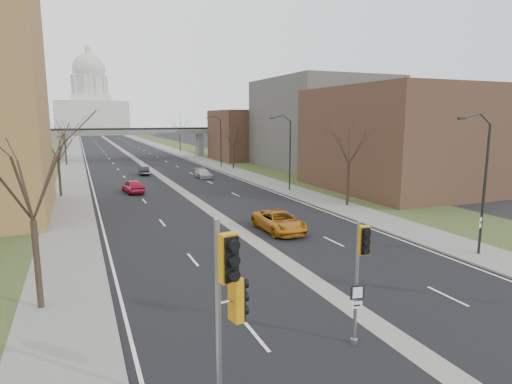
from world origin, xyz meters
TOP-DOWN VIEW (x-y plane):
  - ground at (0.00, 0.00)m, footprint 700.00×700.00m
  - road_surface at (0.00, 150.00)m, footprint 20.00×600.00m
  - median_strip at (0.00, 150.00)m, footprint 1.20×600.00m
  - sidewalk_right at (12.00, 150.00)m, footprint 4.00×600.00m
  - sidewalk_left at (-12.00, 150.00)m, footprint 4.00×600.00m
  - grass_verge_right at (18.00, 150.00)m, footprint 8.00×600.00m
  - grass_verge_left at (-18.00, 150.00)m, footprint 8.00×600.00m
  - commercial_block_near at (24.00, 28.00)m, footprint 16.00×20.00m
  - commercial_block_mid at (28.00, 52.00)m, footprint 18.00×22.00m
  - commercial_block_far at (22.00, 70.00)m, footprint 14.00×14.00m
  - pedestrian_bridge at (0.00, 80.00)m, footprint 34.00×3.00m
  - capitol at (0.00, 320.00)m, footprint 48.00×42.00m
  - streetlight_near at (10.99, 6.00)m, footprint 2.61×0.20m
  - streetlight_mid at (10.99, 32.00)m, footprint 2.61×0.20m
  - streetlight_far at (10.99, 58.00)m, footprint 2.61×0.20m
  - tree_left_a at (-13.00, 8.00)m, footprint 7.20×7.20m
  - tree_left_b at (-13.00, 38.00)m, footprint 6.75×6.75m
  - tree_left_c at (-13.00, 72.00)m, footprint 7.65×7.65m
  - tree_right_a at (13.00, 22.00)m, footprint 7.20×7.20m
  - tree_right_b at (13.00, 55.00)m, footprint 6.30×6.30m
  - tree_right_c at (13.00, 95.00)m, footprint 7.65×7.65m
  - signal_pole_left at (-7.50, -2.05)m, footprint 0.99×1.22m
  - signal_pole_median at (-1.78, -0.14)m, footprint 0.59×0.80m
  - speed_limit_sign at (11.67, 5.94)m, footprint 0.48×0.23m
  - car_left_near at (-5.42, 37.70)m, footprint 2.40×4.75m
  - car_left_far at (-2.00, 53.17)m, footprint 1.51×3.90m
  - car_right_near at (2.73, 16.00)m, footprint 2.66×5.64m
  - car_right_mid at (5.38, 46.62)m, footprint 1.83×4.39m

SIDE VIEW (x-z plane):
  - ground at x=0.00m, z-range 0.00..0.00m
  - median_strip at x=0.00m, z-range -0.01..0.01m
  - road_surface at x=0.00m, z-range 0.00..0.01m
  - grass_verge_right at x=18.00m, z-range 0.00..0.10m
  - grass_verge_left at x=-18.00m, z-range 0.00..0.10m
  - sidewalk_right at x=12.00m, z-range 0.00..0.12m
  - sidewalk_left at x=-12.00m, z-range 0.00..0.12m
  - car_right_mid at x=5.38m, z-range 0.00..1.27m
  - car_left_far at x=-2.00m, z-range 0.00..1.27m
  - car_left_near at x=-5.42m, z-range 0.00..1.55m
  - car_right_near at x=2.73m, z-range 0.00..1.56m
  - speed_limit_sign at x=11.67m, z-range 0.56..2.92m
  - signal_pole_median at x=-1.78m, z-range 0.94..5.71m
  - signal_pole_left at x=-7.50m, z-range 0.91..6.80m
  - pedestrian_bridge at x=0.00m, z-range 1.62..8.07m
  - commercial_block_far at x=22.00m, z-range 0.00..10.00m
  - tree_right_b at x=13.00m, z-range 1.71..9.93m
  - commercial_block_near at x=24.00m, z-range 0.00..12.00m
  - tree_left_b at x=-13.00m, z-range 1.82..10.63m
  - tree_left_a at x=-13.00m, z-range 1.94..11.34m
  - tree_right_a at x=13.00m, z-range 1.94..11.34m
  - streetlight_near at x=10.99m, z-range 2.60..11.30m
  - streetlight_mid at x=10.99m, z-range 2.60..11.30m
  - streetlight_far at x=10.99m, z-range 2.60..11.30m
  - tree_left_c at x=-13.00m, z-range 2.05..12.04m
  - tree_right_c at x=13.00m, z-range 2.05..12.04m
  - commercial_block_mid at x=28.00m, z-range 0.00..15.00m
  - capitol at x=0.00m, z-range -9.28..46.47m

